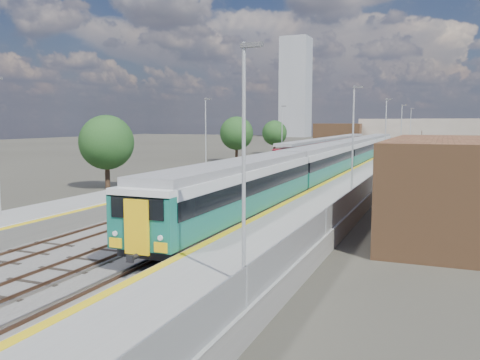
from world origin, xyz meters
The scene contains 11 objects.
ground centered at (0.00, 50.00, 0.00)m, with size 320.00×320.00×0.00m, color #47443A.
ballast_bed centered at (-2.25, 52.50, 0.03)m, with size 10.50×155.00×0.06m, color #565451.
tracks centered at (-1.65, 54.18, 0.11)m, with size 8.96×160.00×0.17m.
platform_right centered at (5.28, 52.49, 0.54)m, with size 4.70×155.00×8.52m.
platform_left centered at (-9.05, 52.49, 0.52)m, with size 4.30×155.00×8.52m.
buildings centered at (-18.12, 138.60, 10.70)m, with size 72.00×185.50×40.00m.
green_train centered at (1.50, 44.80, 2.29)m, with size 2.95×82.07×3.25m.
red_train centered at (-5.50, 72.48, 2.01)m, with size 2.69×54.62×3.40m.
tree_a centered at (-16.25, 25.78, 4.25)m, with size 4.98×4.98×6.75m.
tree_b centered at (-17.38, 59.69, 4.37)m, with size 5.12×5.12×6.94m.
tree_c centered at (-17.81, 79.73, 4.02)m, with size 4.72×4.72×6.39m.
Camera 1 is at (12.36, -12.59, 6.13)m, focal length 38.00 mm.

